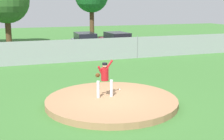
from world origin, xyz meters
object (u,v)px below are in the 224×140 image
object	(u,v)px
baseball	(120,90)
traffic_cone_orange	(160,48)
pitcher_youth	(105,76)
parked_car_burgundy	(117,42)
parked_car_slate	(85,43)

from	to	relation	value
baseball	traffic_cone_orange	size ratio (longest dim) A/B	0.13
pitcher_youth	traffic_cone_orange	bearing A→B (deg)	52.99
pitcher_youth	parked_car_burgundy	xyz separation A→B (m)	(5.83, 14.07, -0.38)
parked_car_burgundy	traffic_cone_orange	size ratio (longest dim) A/B	8.70
baseball	traffic_cone_orange	bearing A→B (deg)	54.26
baseball	traffic_cone_orange	distance (m)	14.59
parked_car_burgundy	traffic_cone_orange	xyz separation A→B (m)	(3.68, -1.46, -0.54)
pitcher_youth	parked_car_burgundy	size ratio (longest dim) A/B	0.34
baseball	traffic_cone_orange	world-z (taller)	traffic_cone_orange
traffic_cone_orange	baseball	bearing A→B (deg)	-125.74
pitcher_youth	parked_car_slate	xyz separation A→B (m)	(2.76, 13.89, -0.35)
parked_car_slate	traffic_cone_orange	world-z (taller)	parked_car_slate
pitcher_youth	baseball	bearing A→B (deg)	37.86
parked_car_slate	traffic_cone_orange	size ratio (longest dim) A/B	8.71
pitcher_youth	baseball	xyz separation A→B (m)	(0.98, 0.76, -0.88)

